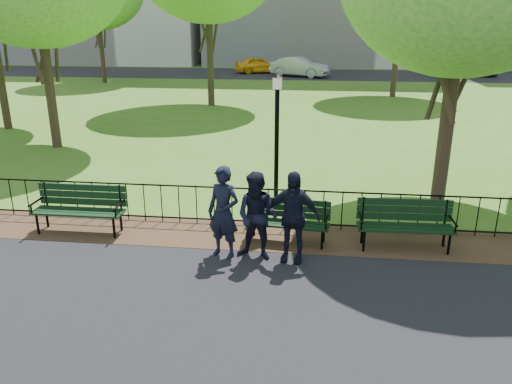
# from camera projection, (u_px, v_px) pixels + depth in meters

# --- Properties ---
(ground) EXTENTS (120.00, 120.00, 0.00)m
(ground) POSITION_uv_depth(u_px,v_px,m) (247.00, 269.00, 9.20)
(ground) COLOR #3F661A
(dirt_strip) EXTENTS (60.00, 1.60, 0.01)m
(dirt_strip) POSITION_uv_depth(u_px,v_px,m) (256.00, 235.00, 10.60)
(dirt_strip) COLOR #312314
(dirt_strip) RESTS_ON ground
(far_street) EXTENTS (70.00, 9.00, 0.01)m
(far_street) POSITION_uv_depth(u_px,v_px,m) (303.00, 74.00, 42.04)
(far_street) COLOR black
(far_street) RESTS_ON ground
(iron_fence) EXTENTS (24.06, 0.06, 1.00)m
(iron_fence) POSITION_uv_depth(u_px,v_px,m) (259.00, 205.00, 10.91)
(iron_fence) COLOR black
(iron_fence) RESTS_ON ground
(park_bench_main) EXTENTS (1.74, 0.72, 0.96)m
(park_bench_main) POSITION_uv_depth(u_px,v_px,m) (275.00, 215.00, 10.15)
(park_bench_main) COLOR black
(park_bench_main) RESTS_ON ground
(park_bench_left_a) EXTENTS (1.95, 0.61, 1.10)m
(park_bench_left_a) POSITION_uv_depth(u_px,v_px,m) (80.00, 204.00, 10.64)
(park_bench_left_a) COLOR black
(park_bench_left_a) RESTS_ON ground
(park_bench_right_a) EXTENTS (1.89, 0.63, 1.06)m
(park_bench_right_a) POSITION_uv_depth(u_px,v_px,m) (405.00, 219.00, 9.87)
(park_bench_right_a) COLOR black
(park_bench_right_a) RESTS_ON ground
(lamppost) EXTENTS (0.29, 0.29, 3.21)m
(lamppost) POSITION_uv_depth(u_px,v_px,m) (277.00, 135.00, 11.83)
(lamppost) COLOR black
(lamppost) RESTS_ON ground
(person_left) EXTENTS (0.76, 0.63, 1.79)m
(person_left) POSITION_uv_depth(u_px,v_px,m) (224.00, 212.00, 9.41)
(person_left) COLOR black
(person_left) RESTS_ON asphalt_path
(person_mid) EXTENTS (0.90, 0.60, 1.70)m
(person_mid) POSITION_uv_depth(u_px,v_px,m) (258.00, 216.00, 9.33)
(person_mid) COLOR black
(person_mid) RESTS_ON asphalt_path
(person_right) EXTENTS (1.08, 0.57, 1.76)m
(person_right) POSITION_uv_depth(u_px,v_px,m) (292.00, 217.00, 9.23)
(person_right) COLOR black
(person_right) RESTS_ON asphalt_path
(taxi) EXTENTS (4.32, 2.94, 1.37)m
(taxi) POSITION_uv_depth(u_px,v_px,m) (259.00, 65.00, 42.67)
(taxi) COLOR yellow
(taxi) RESTS_ON far_street
(sedan_silver) EXTENTS (4.97, 3.27, 1.55)m
(sedan_silver) POSITION_uv_depth(u_px,v_px,m) (300.00, 67.00, 39.91)
(sedan_silver) COLOR #AFB1B7
(sedan_silver) RESTS_ON far_street
(sedan_dark) EXTENTS (5.54, 2.79, 1.54)m
(sedan_dark) POSITION_uv_depth(u_px,v_px,m) (464.00, 67.00, 40.13)
(sedan_dark) COLOR black
(sedan_dark) RESTS_ON far_street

